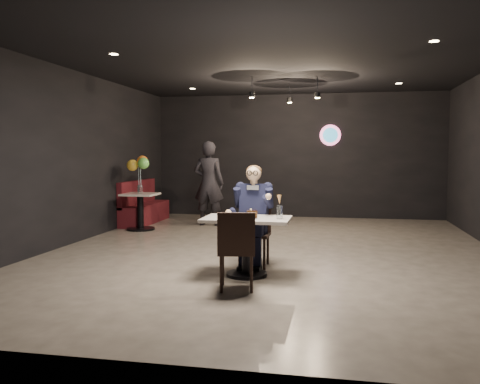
% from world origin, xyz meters
% --- Properties ---
extents(floor, '(9.00, 9.00, 0.00)m').
position_xyz_m(floor, '(0.00, 0.00, 0.00)').
color(floor, gray).
rests_on(floor, ground).
extents(wall_sign, '(0.50, 0.06, 0.50)m').
position_xyz_m(wall_sign, '(0.80, 4.47, 2.00)').
color(wall_sign, pink).
rests_on(wall_sign, floor).
extents(pendant_lights, '(1.40, 1.20, 0.36)m').
position_xyz_m(pendant_lights, '(0.00, 2.00, 2.88)').
color(pendant_lights, black).
rests_on(pendant_lights, floor).
extents(main_table, '(1.10, 0.70, 0.75)m').
position_xyz_m(main_table, '(-0.11, -1.69, 0.38)').
color(main_table, silver).
rests_on(main_table, floor).
extents(chair_far, '(0.42, 0.46, 0.92)m').
position_xyz_m(chair_far, '(-0.11, -1.14, 0.46)').
color(chair_far, black).
rests_on(chair_far, floor).
extents(chair_near, '(0.49, 0.53, 0.92)m').
position_xyz_m(chair_near, '(-0.11, -2.33, 0.46)').
color(chair_near, black).
rests_on(chair_near, floor).
extents(seated_man, '(0.60, 0.80, 1.44)m').
position_xyz_m(seated_man, '(-0.11, -1.14, 0.72)').
color(seated_man, black).
rests_on(seated_man, floor).
extents(dessert_plate, '(0.20, 0.20, 0.01)m').
position_xyz_m(dessert_plate, '(-0.09, -1.78, 0.76)').
color(dessert_plate, white).
rests_on(dessert_plate, main_table).
extents(cake_slice, '(0.15, 0.13, 0.09)m').
position_xyz_m(cake_slice, '(-0.03, -1.78, 0.80)').
color(cake_slice, black).
rests_on(cake_slice, dessert_plate).
extents(mint_leaf, '(0.05, 0.04, 0.01)m').
position_xyz_m(mint_leaf, '(0.01, -1.79, 0.84)').
color(mint_leaf, '#2B853B').
rests_on(mint_leaf, cake_slice).
extents(sundae_glass, '(0.07, 0.07, 0.17)m').
position_xyz_m(sundae_glass, '(0.31, -1.73, 0.83)').
color(sundae_glass, silver).
rests_on(sundae_glass, main_table).
extents(wafer_cone, '(0.07, 0.07, 0.12)m').
position_xyz_m(wafer_cone, '(0.31, -1.74, 0.99)').
color(wafer_cone, tan).
rests_on(wafer_cone, sundae_glass).
extents(booth_bench, '(0.48, 1.91, 0.96)m').
position_xyz_m(booth_bench, '(-3.25, 2.73, 0.48)').
color(booth_bench, '#4E1013').
rests_on(booth_bench, floor).
extents(side_table, '(0.66, 0.66, 0.82)m').
position_xyz_m(side_table, '(-2.95, 1.73, 0.41)').
color(side_table, silver).
rests_on(side_table, floor).
extents(balloon_vase, '(0.11, 0.11, 0.16)m').
position_xyz_m(balloon_vase, '(-2.95, 1.73, 0.83)').
color(balloon_vase, silver).
rests_on(balloon_vase, side_table).
extents(balloon_bunch, '(0.42, 0.42, 0.70)m').
position_xyz_m(balloon_bunch, '(-2.95, 1.73, 1.25)').
color(balloon_bunch, gold).
rests_on(balloon_bunch, balloon_vase).
extents(passerby, '(0.68, 0.46, 1.83)m').
position_xyz_m(passerby, '(-1.75, 2.65, 0.91)').
color(passerby, black).
rests_on(passerby, floor).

